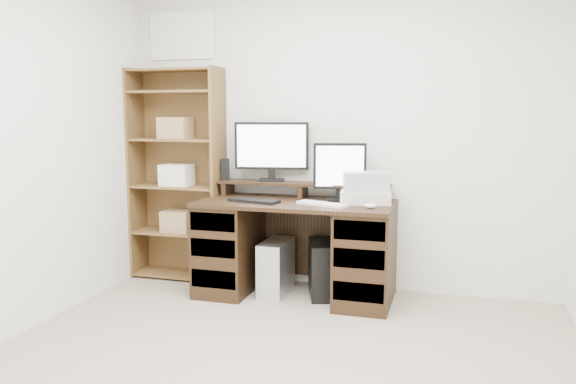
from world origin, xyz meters
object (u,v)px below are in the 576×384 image
at_px(tower_black, 322,269).
at_px(monitor_small, 340,169).
at_px(printer, 365,197).
at_px(bookshelf, 178,173).
at_px(monitor_wide, 272,148).
at_px(tower_silver, 276,267).
at_px(desk, 296,247).

bearing_deg(tower_black, monitor_small, 14.92).
relative_size(printer, tower_black, 0.80).
height_order(monitor_small, bookshelf, bookshelf).
height_order(printer, tower_black, printer).
height_order(monitor_wide, monitor_small, monitor_wide).
distance_m(tower_black, bookshelf, 1.49).
xyz_separation_m(monitor_small, tower_silver, (-0.47, -0.13, -0.78)).
distance_m(monitor_wide, printer, 0.89).
height_order(desk, printer, printer).
distance_m(monitor_wide, bookshelf, 0.86).
bearing_deg(tower_silver, monitor_wide, 115.05).
height_order(monitor_wide, tower_black, monitor_wide).
bearing_deg(tower_black, printer, -14.88).
bearing_deg(printer, tower_black, 173.97).
xyz_separation_m(monitor_small, printer, (0.21, -0.06, -0.20)).
distance_m(desk, tower_black, 0.27).
bearing_deg(desk, monitor_small, 22.46).
bearing_deg(desk, bookshelf, 169.14).
bearing_deg(bookshelf, desk, -10.86).
distance_m(printer, bookshelf, 1.65).
relative_size(monitor_small, tower_black, 0.95).
height_order(tower_black, bookshelf, bookshelf).
height_order(monitor_small, tower_black, monitor_small).
xyz_separation_m(monitor_wide, bookshelf, (-0.83, -0.04, -0.22)).
distance_m(monitor_small, printer, 0.30).
bearing_deg(bookshelf, tower_black, -6.90).
relative_size(monitor_wide, printer, 1.63).
distance_m(desk, monitor_small, 0.69).
relative_size(printer, tower_silver, 0.87).
xyz_separation_m(tower_silver, tower_black, (0.36, 0.06, 0.00)).
relative_size(monitor_wide, bookshelf, 0.34).
xyz_separation_m(monitor_wide, tower_silver, (0.12, -0.26, -0.93)).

